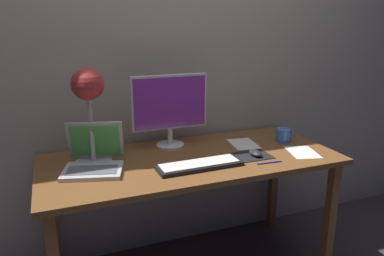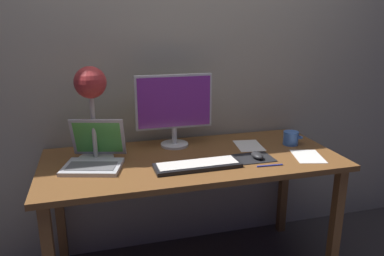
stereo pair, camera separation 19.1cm
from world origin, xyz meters
The scene contains 12 objects.
back_wall centered at (0.00, 0.40, 1.30)m, with size 4.80×0.06×2.60m, color #B2A893.
desk centered at (0.00, 0.00, 0.66)m, with size 1.60×0.70×0.74m.
monitor centered at (-0.05, 0.21, 0.98)m, with size 0.45×0.16×0.42m.
keyboard_main centered at (-0.01, -0.15, 0.75)m, with size 0.44×0.15×0.03m.
laptop centered at (-0.51, 0.03, 0.80)m, with size 0.35×0.35×0.23m.
desk_lamp centered at (-0.51, 0.10, 1.11)m, with size 0.19×0.19×0.50m.
mousepad centered at (0.32, -0.11, 0.74)m, with size 0.20×0.16×0.00m, color black.
mouse centered at (0.33, -0.12, 0.76)m, with size 0.06×0.10×0.03m, color #28282B.
coffee_mug centered at (0.63, 0.05, 0.78)m, with size 0.12×0.09×0.08m.
paper_sheet_near_mouse centered at (0.61, -0.16, 0.74)m, with size 0.15×0.21×0.00m, color white.
paper_sheet_by_keyboard centered at (0.37, 0.09, 0.74)m, with size 0.15×0.21×0.00m, color white.
pen centered at (0.35, -0.23, 0.74)m, with size 0.01×0.01×0.14m, color #2633A5.
Camera 1 is at (-0.68, -1.77, 1.45)m, focal length 34.63 mm.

